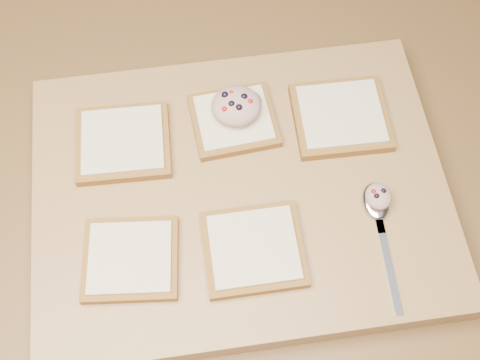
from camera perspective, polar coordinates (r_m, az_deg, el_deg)
The scene contains 11 objects.
ground at distance 1.71m, azimuth 2.53°, elevation -12.41°, with size 4.00×4.00×0.00m, color #515459.
island_counter at distance 1.28m, azimuth 3.35°, elevation -7.63°, with size 2.00×0.80×0.90m.
cutting_board at distance 0.82m, azimuth 0.00°, elevation -1.18°, with size 0.55×0.42×0.04m, color #B4804D.
bread_far_left at distance 0.83m, azimuth -11.02°, elevation 3.54°, with size 0.13×0.12×0.02m.
bread_far_center at distance 0.84m, azimuth -0.59°, elevation 5.71°, with size 0.12×0.11×0.02m.
bread_far_right at distance 0.85m, azimuth 9.52°, elevation 5.94°, with size 0.13×0.12×0.02m.
bread_near_left at distance 0.76m, azimuth -10.34°, elevation -7.37°, with size 0.13×0.12×0.02m.
bread_near_center at distance 0.75m, azimuth 1.31°, elevation -6.55°, with size 0.12×0.11×0.02m.
tuna_salad_dollop at distance 0.82m, azimuth -0.37°, elevation 7.06°, with size 0.07×0.06×0.03m.
spoon at distance 0.80m, azimuth 12.93°, elevation -2.84°, with size 0.04×0.18×0.01m.
spoon_salad at distance 0.79m, azimuth 12.99°, elevation -1.51°, with size 0.03×0.04×0.02m.
Camera 1 is at (-0.13, -0.39, 1.66)m, focal length 45.00 mm.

